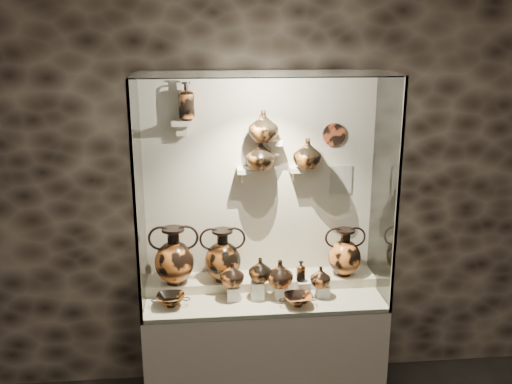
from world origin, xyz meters
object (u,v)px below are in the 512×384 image
jug_c (280,274)px  ovoid_vase_c (307,154)px  kylix_right (298,299)px  jug_e (320,277)px  amphora_right (345,252)px  ovoid_vase_a (260,155)px  amphora_mid (223,255)px  jug_b (260,270)px  amphora_left (174,256)px  kylix_left (171,300)px  ovoid_vase_b (263,126)px  lekythos_tall (186,99)px  lekythos_small (301,270)px  jug_a (232,274)px

jug_c → ovoid_vase_c: 0.87m
kylix_right → jug_e: bearing=30.3°
amphora_right → ovoid_vase_a: ovoid_vase_a is taller
amphora_mid → jug_b: bearing=-22.8°
amphora_left → jug_c: (0.74, -0.17, -0.10)m
amphora_mid → ovoid_vase_c: (0.61, 0.06, 0.73)m
amphora_mid → amphora_right: 0.91m
amphora_mid → jug_b: amphora_mid is taller
jug_b → kylix_left: jug_b is taller
ovoid_vase_a → kylix_left: bearing=-150.6°
jug_c → ovoid_vase_b: (-0.09, 0.24, 1.01)m
lekythos_tall → ovoid_vase_c: bearing=-0.8°
ovoid_vase_a → lekythos_small: bearing=-36.2°
amphora_right → lekythos_small: size_ratio=2.13×
kylix_right → amphora_right: bearing=35.7°
lekythos_small → ovoid_vase_b: 1.05m
amphora_right → kylix_left: amphora_right is taller
amphora_left → lekythos_small: amphora_left is taller
kylix_left → ovoid_vase_a: size_ratio=1.18×
jug_b → amphora_left: bearing=161.1°
jug_e → ovoid_vase_a: ovoid_vase_a is taller
amphora_left → ovoid_vase_c: (0.96, 0.07, 0.71)m
kylix_left → ovoid_vase_b: size_ratio=1.15×
lekythos_tall → amphora_left: bearing=-135.7°
kylix_left → amphora_right: bearing=28.3°
ovoid_vase_c → ovoid_vase_b: bearing=177.0°
lekythos_small → jug_b: bearing=-167.2°
amphora_right → amphora_left: bearing=166.6°
ovoid_vase_a → jug_b: bearing=-90.6°
amphora_right → lekythos_small: bearing=-166.8°
ovoid_vase_b → ovoid_vase_c: bearing=-2.2°
amphora_mid → kylix_right: 0.63m
amphora_left → kylix_right: 0.93m
amphora_right → lekythos_small: (-0.36, -0.19, -0.05)m
amphora_mid → jug_c: (0.39, -0.19, -0.08)m
amphora_mid → ovoid_vase_b: (0.30, 0.05, 0.93)m
jug_e → ovoid_vase_b: size_ratio=0.69×
jug_c → kylix_left: bearing=-155.2°
amphora_left → ovoid_vase_c: size_ratio=1.99×
kylix_left → ovoid_vase_b: (0.67, 0.29, 1.15)m
jug_a → ovoid_vase_c: bearing=16.7°
jug_a → jug_b: 0.20m
lekythos_small → ovoid_vase_a: (-0.27, 0.23, 0.79)m
lekythos_tall → amphora_mid: bearing=-21.5°
kylix_right → ovoid_vase_c: bearing=69.7°
kylix_left → jug_a: bearing=26.7°
ovoid_vase_b → ovoid_vase_c: 0.37m
lekythos_tall → ovoid_vase_c: (0.84, -0.04, -0.39)m
jug_a → ovoid_vase_a: ovoid_vase_a is taller
jug_e → amphora_right: bearing=23.4°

